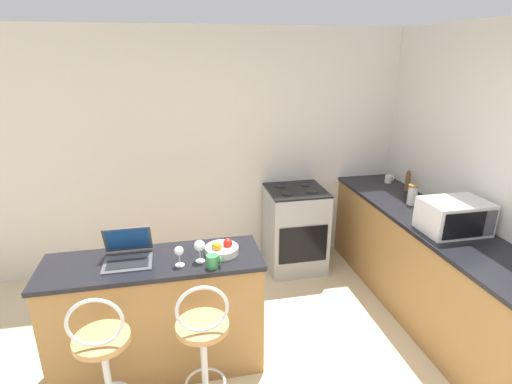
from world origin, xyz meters
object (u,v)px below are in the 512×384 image
wine_glass_short (179,252)px  laptop (128,252)px  stove_range (295,229)px  bar_stool_near (105,368)px  fruit_bowl (222,249)px  storage_jar (412,195)px  bar_stool_far (204,354)px  mug_white (389,179)px  microwave (454,216)px  pepper_mill (408,181)px  mug_green (213,261)px  wine_glass_tall (200,246)px

wine_glass_short → laptop: bearing=156.4°
stove_range → bar_stool_near: bearing=-134.6°
stove_range → fruit_bowl: 1.68m
storage_jar → bar_stool_near: bearing=-157.4°
bar_stool_far → mug_white: bar_stool_far is taller
laptop → fruit_bowl: bearing=-4.0°
bar_stool_far → microwave: 2.25m
stove_range → laptop: bearing=-143.2°
bar_stool_near → mug_white: bearing=32.3°
pepper_mill → microwave: bearing=-101.4°
wine_glass_short → mug_white: size_ratio=1.60×
laptop → mug_white: laptop is taller
bar_stool_near → fruit_bowl: size_ratio=4.33×
bar_stool_near → mug_green: bearing=25.5°
wine_glass_short → mug_green: (0.22, -0.07, -0.06)m
fruit_bowl → microwave: bearing=-0.3°
stove_range → fruit_bowl: (-0.97, -1.28, 0.51)m
pepper_mill → storage_jar: bearing=-115.6°
laptop → microwave: bearing=-1.3°
wine_glass_tall → fruit_bowl: size_ratio=0.66×
mug_white → pepper_mill: size_ratio=0.41×
wine_glass_short → mug_green: bearing=-17.7°
bar_stool_far → mug_white: bearing=38.6°
bar_stool_near → mug_white: 3.43m
bar_stool_far → mug_white: 2.94m
mug_white → fruit_bowl: (-2.07, -1.29, -0.01)m
stove_range → wine_glass_tall: size_ratio=5.80×
microwave → mug_green: size_ratio=5.00×
laptop → bar_stool_near: bearing=-103.2°
stove_range → mug_green: mug_green is taller
mug_green → stove_range: bearing=54.0°
laptop → pepper_mill: (2.79, 0.95, 0.05)m
stove_range → microwave: bearing=-53.7°
bar_stool_near → pepper_mill: (2.92, 1.52, 0.54)m
stove_range → storage_jar: bearing=-34.2°
mug_white → storage_jar: storage_jar is taller
bar_stool_far → laptop: 0.89m
stove_range → pepper_mill: (1.15, -0.28, 0.57)m
pepper_mill → stove_range: bearing=166.4°
bar_stool_near → mug_white: (2.87, 1.81, 0.47)m
microwave → bar_stool_near: bearing=-169.3°
bar_stool_far → laptop: bearing=129.6°
wine_glass_tall → bar_stool_far: bearing=-94.0°
bar_stool_far → mug_green: 0.60m
storage_jar → pepper_mill: size_ratio=0.89×
laptop → storage_jar: (2.61, 0.57, 0.04)m
mug_white → mug_green: bearing=-145.7°
microwave → mug_white: size_ratio=5.60×
bar_stool_far → mug_white: (2.27, 1.81, 0.47)m
bar_stool_far → fruit_bowl: (0.20, 0.52, 0.47)m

